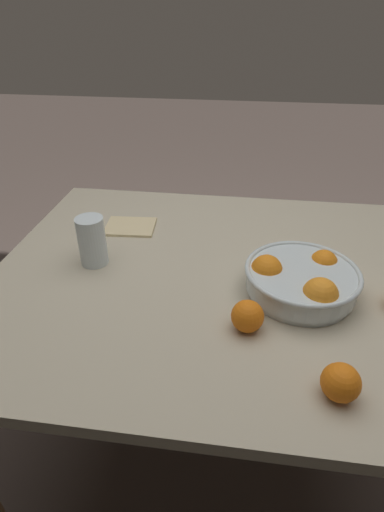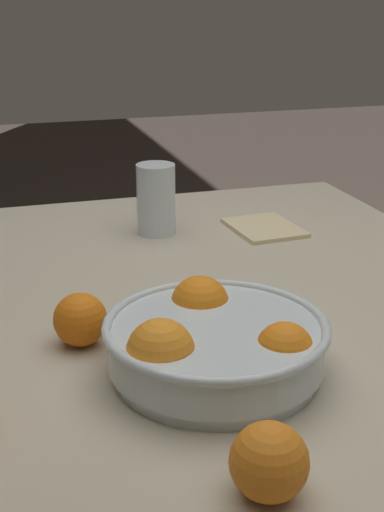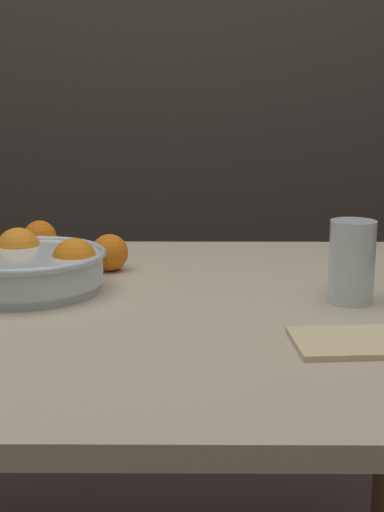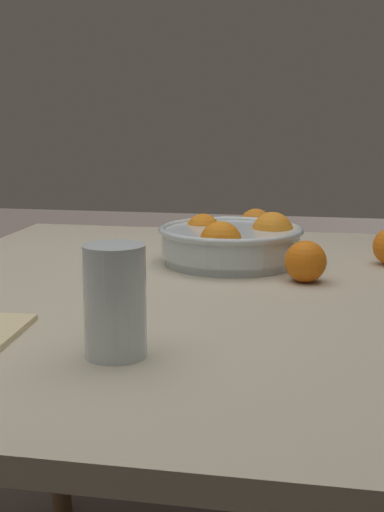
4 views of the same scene
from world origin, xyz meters
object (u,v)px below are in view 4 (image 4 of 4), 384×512
Objects in this scene: juice_glass at (116,305)px; orange_loose_aside at (256,226)px; orange_loose_front at (306,261)px; fruit_bowl at (232,242)px.

juice_glass is 0.76m from orange_loose_aside.
juice_glass reaches higher than orange_loose_front.
orange_loose_aside is at bearing -161.23° from orange_loose_front.
juice_glass is 1.80× the size of orange_loose_aside.
orange_loose_aside is at bearing 174.18° from fruit_bowl.
fruit_bowl is 0.54m from juice_glass.
juice_glass is 1.89× the size of orange_loose_front.
orange_loose_front is (0.12, 0.14, -0.01)m from fruit_bowl.
fruit_bowl is 3.66× the size of orange_loose_aside.
juice_glass reaches higher than orange_loose_aside.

